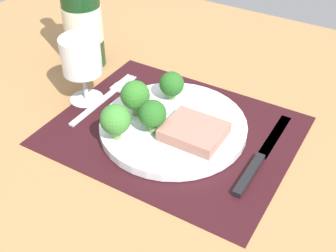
# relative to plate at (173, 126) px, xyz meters

# --- Properties ---
(ground_plane) EXTENTS (1.40, 1.10, 0.03)m
(ground_plane) POSITION_rel_plate_xyz_m (0.00, 0.00, -0.03)
(ground_plane) COLOR #996D42
(placemat) EXTENTS (0.41, 0.33, 0.00)m
(placemat) POSITION_rel_plate_xyz_m (0.00, 0.00, -0.01)
(placemat) COLOR black
(placemat) RESTS_ON ground_plane
(plate) EXTENTS (0.26, 0.26, 0.02)m
(plate) POSITION_rel_plate_xyz_m (0.00, 0.00, 0.00)
(plate) COLOR silver
(plate) RESTS_ON placemat
(steak) EXTENTS (0.10, 0.08, 0.02)m
(steak) POSITION_rel_plate_xyz_m (0.05, -0.01, 0.02)
(steak) COLOR #9E6B5B
(steak) RESTS_ON plate
(broccoli_front_edge) EXTENTS (0.05, 0.05, 0.07)m
(broccoli_front_edge) POSITION_rel_plate_xyz_m (-0.07, -0.01, 0.05)
(broccoli_front_edge) COLOR #5B8942
(broccoli_front_edge) RESTS_ON plate
(broccoli_back_left) EXTENTS (0.05, 0.05, 0.05)m
(broccoli_back_left) POSITION_rel_plate_xyz_m (-0.04, 0.06, 0.04)
(broccoli_back_left) COLOR #6B994C
(broccoli_back_left) RESTS_ON plate
(broccoli_near_steak) EXTENTS (0.05, 0.05, 0.06)m
(broccoli_near_steak) POSITION_rel_plate_xyz_m (-0.02, -0.04, 0.04)
(broccoli_near_steak) COLOR #6B994C
(broccoli_near_steak) RESTS_ON plate
(broccoli_near_fork) EXTENTS (0.05, 0.05, 0.06)m
(broccoli_near_fork) POSITION_rel_plate_xyz_m (-0.06, -0.08, 0.05)
(broccoli_near_fork) COLOR #6B994C
(broccoli_near_fork) RESTS_ON plate
(fork) EXTENTS (0.02, 0.19, 0.01)m
(fork) POSITION_rel_plate_xyz_m (-0.16, 0.01, -0.01)
(fork) COLOR silver
(fork) RESTS_ON placemat
(knife) EXTENTS (0.02, 0.23, 0.01)m
(knife) POSITION_rel_plate_xyz_m (0.16, 0.01, -0.00)
(knife) COLOR black
(knife) RESTS_ON placemat
(wine_bottle) EXTENTS (0.08, 0.08, 0.29)m
(wine_bottle) POSITION_rel_plate_xyz_m (-0.28, 0.11, 0.10)
(wine_bottle) COLOR #143819
(wine_bottle) RESTS_ON ground_plane
(wine_glass) EXTENTS (0.07, 0.07, 0.13)m
(wine_glass) POSITION_rel_plate_xyz_m (-0.19, 0.00, 0.08)
(wine_glass) COLOR silver
(wine_glass) RESTS_ON ground_plane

